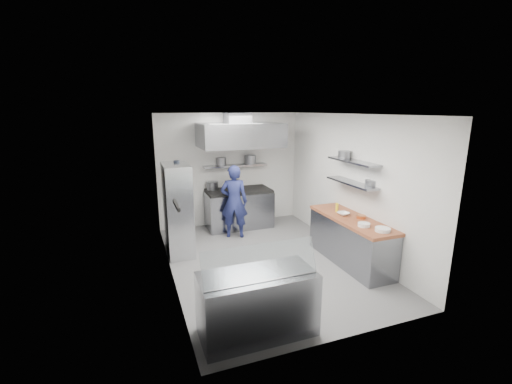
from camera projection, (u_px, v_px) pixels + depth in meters
name	position (u px, v px, depth m)	size (l,w,h in m)	color
floor	(267.00, 261.00, 6.69)	(5.00, 5.00, 0.00)	slate
ceiling	(268.00, 114.00, 6.02)	(5.00, 5.00, 0.00)	silver
wall_back	(230.00, 170.00, 8.63)	(3.60, 0.02, 2.80)	white
wall_front	(346.00, 238.00, 4.08)	(3.60, 0.02, 2.80)	white
wall_left	(168.00, 200.00, 5.75)	(5.00, 0.02, 2.80)	white
wall_right	(349.00, 184.00, 6.96)	(5.00, 0.02, 2.80)	white
gas_range	(239.00, 209.00, 8.53)	(1.60, 0.80, 0.90)	gray
cooktop	(239.00, 191.00, 8.42)	(1.57, 0.78, 0.06)	black
stock_pot_left	(212.00, 186.00, 8.38)	(0.28, 0.28, 0.20)	slate
stock_pot_mid	(236.00, 186.00, 8.30)	(0.33, 0.33, 0.24)	slate
over_range_shelf	(235.00, 166.00, 8.49)	(1.60, 0.30, 0.04)	gray
shelf_pot_a	(221.00, 161.00, 8.47)	(0.25, 0.25, 0.18)	slate
shelf_pot_b	(250.00, 160.00, 8.61)	(0.28, 0.28, 0.22)	slate
extractor_hood	(240.00, 135.00, 7.93)	(1.90, 1.15, 0.55)	gray
hood_duct	(237.00, 118.00, 8.05)	(0.55, 0.55, 0.24)	slate
red_firebox	(180.00, 172.00, 8.15)	(0.22, 0.10, 0.26)	red
chef	(234.00, 202.00, 7.77)	(0.61, 0.40, 1.68)	navy
wire_rack	(178.00, 210.00, 6.85)	(0.50, 0.90, 1.85)	silver
rack_bin_a	(178.00, 216.00, 6.86)	(0.16, 0.20, 0.18)	white
rack_bin_b	(175.00, 188.00, 7.03)	(0.14, 0.18, 0.16)	yellow
rack_jar	(177.00, 165.00, 6.84)	(0.12, 0.12, 0.18)	black
knife_strip	(176.00, 205.00, 4.90)	(0.04, 0.55, 0.05)	black
prep_counter_base	(350.00, 242.00, 6.54)	(0.62, 2.00, 0.84)	gray
prep_counter_top	(352.00, 219.00, 6.44)	(0.65, 2.04, 0.06)	brown
plate_stack_a	(383.00, 230.00, 5.71)	(0.25, 0.25, 0.06)	white
plate_stack_b	(364.00, 225.00, 5.95)	(0.21, 0.21, 0.06)	white
copper_pan	(361.00, 217.00, 6.39)	(0.17, 0.17, 0.06)	#CB7139
squeeze_bottle	(337.00, 208.00, 6.77)	(0.06, 0.06, 0.18)	yellow
mixing_bowl	(343.00, 214.00, 6.59)	(0.22, 0.22, 0.05)	white
wall_shelf_lower	(352.00, 183.00, 6.61)	(0.30, 1.30, 0.04)	gray
wall_shelf_upper	(353.00, 161.00, 6.51)	(0.30, 1.30, 0.04)	gray
shelf_pot_c	(372.00, 183.00, 6.31)	(0.24, 0.24, 0.10)	slate
shelf_pot_d	(344.00, 154.00, 6.81)	(0.24, 0.24, 0.14)	slate
display_case	(257.00, 304.00, 4.45)	(1.50, 0.70, 0.85)	gray
display_glass	(261.00, 262.00, 4.19)	(1.47, 0.02, 0.45)	silver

